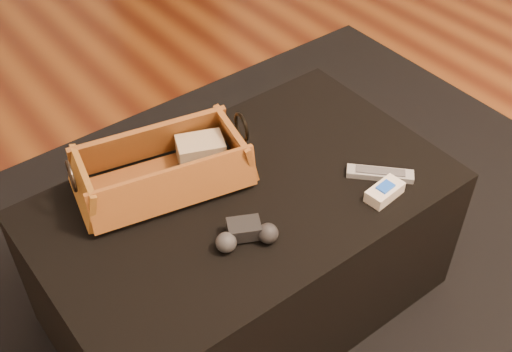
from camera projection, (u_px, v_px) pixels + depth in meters
area_rug at (257, 312)px, 1.80m from camera, size 2.60×2.00×0.01m
ottoman at (245, 251)px, 1.68m from camera, size 1.00×0.60×0.42m
tv_remote at (157, 183)px, 1.52m from camera, size 0.22×0.07×0.02m
cloth_bundle at (201, 150)px, 1.58m from camera, size 0.14×0.12×0.06m
wicker_basket at (163, 170)px, 1.52m from camera, size 0.45×0.30×0.15m
game_controller at (246, 234)px, 1.41m from camera, size 0.15×0.11×0.05m
silver_remote at (380, 174)px, 1.57m from camera, size 0.14×0.14×0.02m
cream_gadget at (385, 192)px, 1.52m from camera, size 0.10×0.06×0.04m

